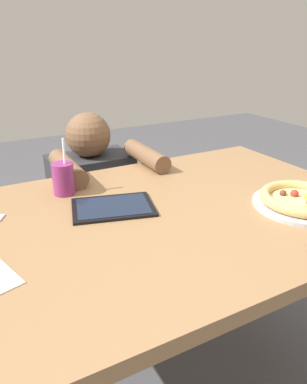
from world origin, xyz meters
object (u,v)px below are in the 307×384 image
(pizza_near, at_px, (301,200))
(tablet, at_px, (113,207))
(diner_seated, at_px, (95,220))
(drink_cup_colored, at_px, (63,178))

(pizza_near, bearing_deg, tablet, 153.08)
(tablet, xyz_separation_m, diner_seated, (0.12, 0.54, -0.32))
(diner_seated, bearing_deg, tablet, -102.18)
(pizza_near, height_order, diner_seated, diner_seated)
(drink_cup_colored, xyz_separation_m, diner_seated, (0.21, 0.36, -0.37))
(tablet, relative_size, diner_seated, 0.30)
(diner_seated, bearing_deg, pizza_near, -64.21)
(tablet, bearing_deg, diner_seated, 77.82)
(drink_cup_colored, distance_m, tablet, 0.21)
(pizza_near, bearing_deg, drink_cup_colored, 144.05)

